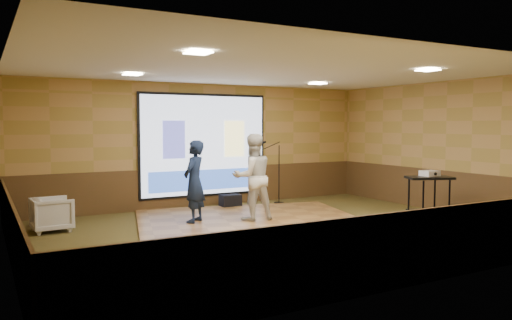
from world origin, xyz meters
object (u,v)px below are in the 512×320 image
player_left (194,181)px  mic_stand (277,184)px  dance_floor (248,219)px  player_right (253,177)px  banquet_chair (52,214)px  projector (430,173)px  duffel_bag (230,201)px  av_table (429,191)px  projector_screen (205,146)px

player_left → mic_stand: 3.20m
player_left → dance_floor: bearing=130.5°
dance_floor → mic_stand: bearing=43.1°
mic_stand → player_right: bearing=-109.0°
mic_stand → dance_floor: bearing=-112.6°
banquet_chair → projector: bearing=-115.5°
player_left → banquet_chair: player_left is taller
player_left → duffel_bag: bearing=-179.0°
dance_floor → projector: (3.16, -2.01, 0.99)m
duffel_bag → player_left: bearing=-135.9°
projector → mic_stand: (-1.49, 3.57, -0.51)m
player_left → av_table: size_ratio=1.75×
projector → av_table: bearing=-135.3°
player_left → duffel_bag: 2.25m
player_right → mic_stand: (1.69, 1.79, -0.43)m
projector_screen → av_table: size_ratio=3.51×
mic_stand → banquet_chair: 5.51m
dance_floor → mic_stand: 2.33m
dance_floor → mic_stand: size_ratio=2.86×
dance_floor → av_table: bearing=-34.1°
player_right → banquet_chair: 3.93m
dance_floor → projector: size_ratio=13.62×
player_right → duffel_bag: size_ratio=3.66×
projector → banquet_chair: (-6.94, 2.76, -0.68)m
player_right → player_left: bearing=-12.5°
player_right → duffel_bag: 2.04m
player_left → projector: 4.83m
projector → duffel_bag: 4.65m
banquet_chair → player_right: bearing=-108.4°
dance_floor → projector: 3.87m
dance_floor → projector: bearing=-32.4°
av_table → player_right: bearing=149.1°
projector → player_left: bearing=155.6°
player_left → mic_stand: size_ratio=1.03×
projector_screen → banquet_chair: 4.09m
projector → projector_screen: bearing=130.4°
projector_screen → duffel_bag: projector_screen is taller
projector_screen → player_right: projector_screen is taller
player_left → banquet_chair: 2.74m
player_left → av_table: player_left is taller
banquet_chair → dance_floor: bearing=-105.0°
av_table → mic_stand: bearing=111.2°
projector_screen → dance_floor: bearing=-87.5°
projector_screen → dance_floor: projector_screen is taller
projector_screen → mic_stand: size_ratio=2.07×
projector_screen → player_left: bearing=-118.7°
av_table → projector: 0.36m
projector_screen → banquet_chair: size_ratio=4.69×
projector_screen → mic_stand: (1.76, -0.53, -0.98)m
projector_screen → mic_stand: projector_screen is taller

